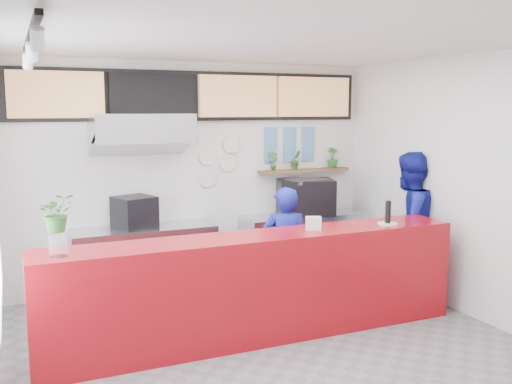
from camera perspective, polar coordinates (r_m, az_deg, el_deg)
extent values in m
plane|color=slate|center=(5.86, 1.91, -15.66)|extent=(5.00, 5.00, 0.00)
plane|color=silver|center=(5.39, 2.06, 14.88)|extent=(5.00, 5.00, 0.00)
plane|color=white|center=(7.74, -6.01, 1.72)|extent=(5.00, 0.00, 5.00)
plane|color=white|center=(6.88, 21.14, 0.38)|extent=(0.00, 5.00, 5.00)
cube|color=#9D0B13|center=(6.01, 0.27, -9.44)|extent=(4.50, 0.60, 1.10)
cube|color=beige|center=(7.68, -6.12, 9.89)|extent=(5.00, 0.02, 0.80)
cube|color=#B2B5BA|center=(7.45, -11.10, -6.88)|extent=(1.80, 0.60, 0.90)
cube|color=black|center=(7.29, -12.06, -2.01)|extent=(0.57, 0.57, 0.40)
cube|color=#B2B5BA|center=(7.15, -11.39, 6.29)|extent=(1.20, 0.70, 0.35)
cube|color=#B2B5BA|center=(7.16, -11.35, 4.69)|extent=(1.20, 0.69, 0.31)
cube|color=#B2B5BA|center=(8.23, 4.79, -5.29)|extent=(1.80, 0.60, 0.90)
cube|color=black|center=(8.10, 4.93, -0.48)|extent=(0.90, 0.75, 0.50)
cube|color=#ADAFB4|center=(8.07, 4.95, 1.12)|extent=(0.64, 0.51, 0.05)
cube|color=brown|center=(8.27, 4.83, 2.16)|extent=(1.40, 0.18, 0.04)
cube|color=tan|center=(7.24, -19.34, 9.18)|extent=(1.10, 0.10, 0.55)
cube|color=black|center=(7.42, -10.26, 9.48)|extent=(1.10, 0.10, 0.55)
cube|color=tan|center=(7.77, -1.79, 9.55)|extent=(1.10, 0.10, 0.55)
cube|color=tan|center=(8.27, 5.79, 9.43)|extent=(1.10, 0.10, 0.55)
cube|color=black|center=(7.65, -6.04, 9.52)|extent=(4.80, 0.04, 0.65)
cube|color=black|center=(4.87, -21.60, 14.32)|extent=(0.05, 2.40, 0.04)
cylinder|color=silver|center=(7.73, -4.91, 3.59)|extent=(0.24, 0.03, 0.24)
cylinder|color=silver|center=(7.84, -2.82, 2.95)|extent=(0.24, 0.03, 0.24)
cylinder|color=silver|center=(7.76, -4.88, 1.39)|extent=(0.24, 0.03, 0.24)
cylinder|color=silver|center=(7.84, -2.49, 4.78)|extent=(0.24, 0.03, 0.24)
cube|color=#598CBF|center=(8.08, 1.47, 5.60)|extent=(0.20, 0.02, 0.25)
cube|color=#598CBF|center=(8.21, 3.38, 5.63)|extent=(0.20, 0.02, 0.25)
cube|color=#598CBF|center=(8.35, 5.22, 5.65)|extent=(0.20, 0.02, 0.25)
cube|color=#598CBF|center=(8.10, 1.46, 3.83)|extent=(0.20, 0.02, 0.25)
cube|color=#598CBF|center=(8.23, 3.36, 3.89)|extent=(0.20, 0.02, 0.25)
cube|color=#598CBF|center=(8.37, 5.20, 3.94)|extent=(0.20, 0.02, 0.25)
imported|color=navy|center=(6.66, 2.90, -5.89)|extent=(0.64, 0.52, 1.50)
imported|color=navy|center=(7.60, 14.95, -3.05)|extent=(1.03, 0.88, 1.85)
imported|color=#2A6322|center=(8.03, 1.70, 3.15)|extent=(0.17, 0.15, 0.28)
imported|color=#2A6322|center=(8.19, 4.00, 3.23)|extent=(0.17, 0.14, 0.28)
imported|color=#2A6322|center=(8.49, 7.67, 3.42)|extent=(0.18, 0.16, 0.30)
cylinder|color=silver|center=(5.30, -19.13, -5.02)|extent=(0.18, 0.18, 0.20)
imported|color=#2A6322|center=(5.24, -19.28, -1.97)|extent=(0.34, 0.31, 0.34)
cube|color=silver|center=(6.13, 5.76, -3.13)|extent=(0.19, 0.16, 0.14)
cylinder|color=silver|center=(6.56, 13.03, -3.11)|extent=(0.28, 0.28, 0.02)
cylinder|color=black|center=(6.53, 13.07, -1.96)|extent=(0.08, 0.08, 0.25)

